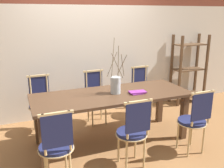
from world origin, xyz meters
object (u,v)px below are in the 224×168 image
at_px(dining_table, 112,100).
at_px(chair_near_center, 194,119).
at_px(book_stack, 137,92).
at_px(shelving_rack, 189,70).
at_px(chair_far_center, 142,89).
at_px(vase_centerpiece, 116,85).

bearing_deg(dining_table, chair_near_center, -39.13).
distance_m(book_stack, shelving_rack, 2.16).
xyz_separation_m(dining_table, chair_near_center, (0.92, -0.75, -0.14)).
bearing_deg(chair_near_center, dining_table, 140.87).
distance_m(chair_far_center, shelving_rack, 1.33).
distance_m(chair_near_center, shelving_rack, 2.19).
distance_m(chair_near_center, vase_centerpiece, 1.20).
bearing_deg(chair_near_center, chair_far_center, 90.13).
distance_m(chair_far_center, book_stack, 1.06).
distance_m(dining_table, vase_centerpiece, 0.24).
relative_size(book_stack, shelving_rack, 0.18).
bearing_deg(shelving_rack, dining_table, -155.04).
xyz_separation_m(chair_near_center, shelving_rack, (1.28, 1.77, 0.22)).
bearing_deg(shelving_rack, chair_far_center, -167.88).
distance_m(chair_far_center, vase_centerpiece, 1.19).
height_order(vase_centerpiece, shelving_rack, vase_centerpiece).
height_order(dining_table, chair_far_center, chair_far_center).
bearing_deg(dining_table, chair_far_center, 39.24).
distance_m(vase_centerpiece, shelving_rack, 2.37).
xyz_separation_m(chair_far_center, vase_centerpiece, (-0.85, -0.74, 0.38)).
height_order(chair_near_center, book_stack, chair_near_center).
xyz_separation_m(chair_far_center, shelving_rack, (1.28, 0.27, 0.22)).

